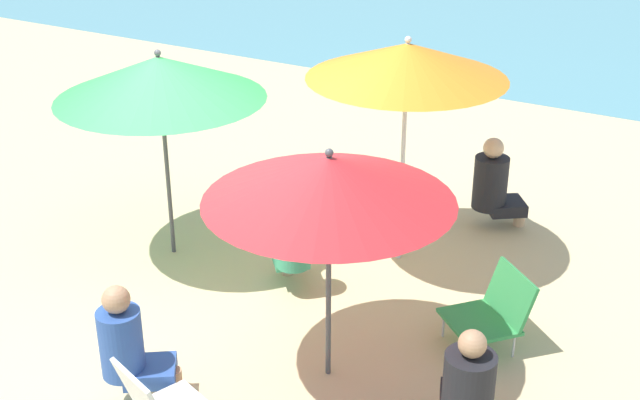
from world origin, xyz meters
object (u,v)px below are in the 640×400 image
(person_a, at_px, (494,185))
(person_b, at_px, (468,388))
(person_c, at_px, (292,243))
(person_d, at_px, (129,346))
(umbrella_red, at_px, (329,179))
(beach_chair_b, at_px, (493,310))
(umbrella_green, at_px, (160,78))
(umbrella_orange, at_px, (407,61))

(person_a, bearing_deg, person_b, -109.83)
(person_c, distance_m, person_d, 1.91)
(umbrella_red, distance_m, beach_chair_b, 1.87)
(umbrella_green, height_order, person_a, umbrella_green)
(person_a, relative_size, person_b, 1.02)
(beach_chair_b, bearing_deg, umbrella_red, -2.67)
(umbrella_red, xyz_separation_m, beach_chair_b, (0.94, 0.97, -1.29))
(umbrella_red, xyz_separation_m, person_d, (-1.04, -0.99, -1.12))
(umbrella_green, xyz_separation_m, beach_chair_b, (3.16, 0.03, -1.42))
(person_b, bearing_deg, person_a, -5.42)
(person_b, bearing_deg, umbrella_green, 49.05)
(person_a, distance_m, person_d, 4.15)
(umbrella_green, xyz_separation_m, person_b, (3.40, -1.20, -1.26))
(umbrella_red, relative_size, person_d, 1.89)
(umbrella_red, relative_size, beach_chair_b, 2.32)
(umbrella_green, distance_m, person_d, 2.58)
(person_b, distance_m, person_c, 2.35)
(umbrella_green, xyz_separation_m, person_c, (1.36, -0.03, -1.27))
(umbrella_green, relative_size, umbrella_red, 1.09)
(beach_chair_b, bearing_deg, person_d, -3.95)
(umbrella_orange, relative_size, person_c, 2.34)
(umbrella_green, bearing_deg, beach_chair_b, 0.49)
(umbrella_orange, distance_m, umbrella_red, 1.94)
(umbrella_green, bearing_deg, person_a, 39.09)
(umbrella_green, distance_m, beach_chair_b, 3.46)
(person_c, xyz_separation_m, person_d, (-0.18, -1.90, 0.02))
(umbrella_green, distance_m, person_c, 1.85)
(umbrella_orange, bearing_deg, beach_chair_b, -37.07)
(umbrella_red, height_order, person_d, umbrella_red)
(umbrella_red, bearing_deg, beach_chair_b, 45.96)
(umbrella_red, distance_m, person_b, 1.65)
(umbrella_green, height_order, beach_chair_b, umbrella_green)
(umbrella_orange, distance_m, person_a, 1.87)
(umbrella_orange, height_order, umbrella_red, umbrella_orange)
(umbrella_green, height_order, person_c, umbrella_green)
(umbrella_red, bearing_deg, person_b, -12.13)
(umbrella_green, relative_size, beach_chair_b, 2.52)
(person_d, bearing_deg, umbrella_green, 86.61)
(person_c, bearing_deg, person_b, -161.19)
(person_b, bearing_deg, person_c, 38.74)
(beach_chair_b, height_order, person_d, person_d)
(person_d, bearing_deg, person_b, -16.39)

